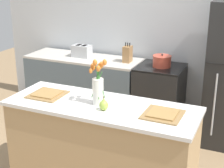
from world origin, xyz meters
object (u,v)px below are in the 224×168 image
pear_figurine (104,105)px  plate_setting_left (47,94)px  toaster (82,51)px  flower_vase (98,86)px  cooking_pot (162,61)px  knife_block (128,54)px  plate_setting_right (163,114)px  stove_range (159,98)px

pear_figurine → plate_setting_left: size_ratio=0.40×
plate_setting_left → toaster: bearing=107.3°
flower_vase → cooking_pot: (0.15, 1.59, -0.15)m
flower_vase → cooking_pot: bearing=84.7°
toaster → knife_block: size_ratio=1.04×
cooking_pot → pear_figurine: bearing=-91.3°
cooking_pot → plate_setting_left: bearing=-113.8°
pear_figurine → knife_block: size_ratio=0.48×
plate_setting_right → stove_range: bearing=106.9°
flower_vase → plate_setting_right: size_ratio=1.33×
cooking_pot → knife_block: bearing=176.3°
stove_range → toaster: (-1.19, 0.02, 0.54)m
plate_setting_left → cooking_pot: 1.74m
pear_figurine → flower_vase: bearing=136.0°
toaster → knife_block: knife_block is taller
plate_setting_left → cooking_pot: bearing=66.2°
flower_vase → cooking_pot: size_ratio=1.79×
stove_range → knife_block: size_ratio=3.35×
stove_range → knife_block: (-0.48, 0.02, 0.56)m
knife_block → stove_range: bearing=-2.9°
plate_setting_left → plate_setting_right: (1.17, 0.00, 0.00)m
stove_range → plate_setting_left: plate_setting_left is taller
stove_range → toaster: 1.31m
pear_figurine → toaster: (-1.17, 1.73, -0.02)m
stove_range → knife_block: knife_block is taller
flower_vase → plate_setting_right: 0.64m
plate_setting_right → flower_vase: bearing=-179.8°
stove_range → knife_block: 0.74m
toaster → pear_figurine: bearing=-55.9°
plate_setting_left → plate_setting_right: size_ratio=1.00×
toaster → cooking_pot: 1.21m
flower_vase → pear_figurine: bearing=-44.0°
toaster → cooking_pot: (1.21, -0.03, -0.01)m
knife_block → plate_setting_right: bearing=-59.2°
flower_vase → toaster: bearing=123.2°
stove_range → cooking_pot: (0.02, -0.01, 0.53)m
flower_vase → plate_setting_left: 0.58m
stove_range → cooking_pot: bearing=-25.0°
toaster → cooking_pot: size_ratio=1.14×
plate_setting_right → plate_setting_left: bearing=180.0°
stove_range → flower_vase: flower_vase is taller
stove_range → plate_setting_left: size_ratio=2.75×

